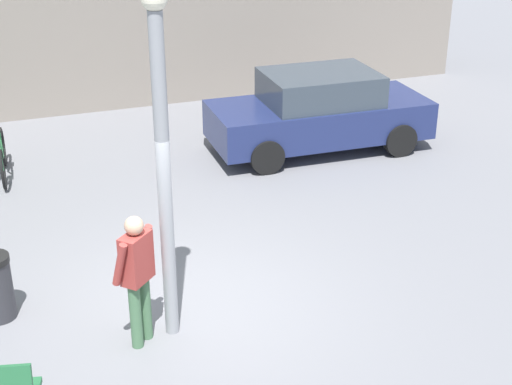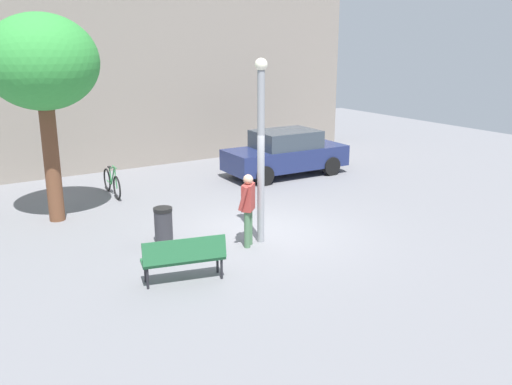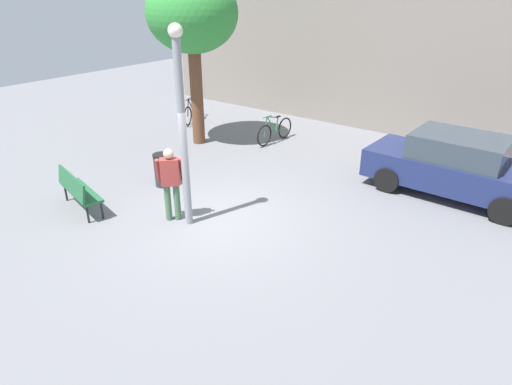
# 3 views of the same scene
# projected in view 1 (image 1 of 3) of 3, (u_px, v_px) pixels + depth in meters

# --- Properties ---
(ground_plane) EXTENTS (36.00, 36.00, 0.00)m
(ground_plane) POSITION_uv_depth(u_px,v_px,m) (189.00, 307.00, 9.68)
(ground_plane) COLOR slate
(lamppost) EXTENTS (0.28, 0.28, 4.16)m
(lamppost) POSITION_uv_depth(u_px,v_px,m) (163.00, 156.00, 8.23)
(lamppost) COLOR gray
(lamppost) RESTS_ON ground_plane
(person_by_lamppost) EXTENTS (0.58, 0.57, 1.67)m
(person_by_lamppost) POSITION_uv_depth(u_px,v_px,m) (137.00, 272.00, 8.60)
(person_by_lamppost) COLOR #47704C
(person_by_lamppost) RESTS_ON ground_plane
(bicycle_green) EXTENTS (0.15, 1.81, 0.97)m
(bicycle_green) POSITION_uv_depth(u_px,v_px,m) (3.00, 157.00, 13.37)
(bicycle_green) COLOR black
(bicycle_green) RESTS_ON ground_plane
(parked_car_navy) EXTENTS (4.25, 1.91, 1.55)m
(parked_car_navy) POSITION_uv_depth(u_px,v_px,m) (319.00, 112.00, 14.43)
(parked_car_navy) COLOR navy
(parked_car_navy) RESTS_ON ground_plane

